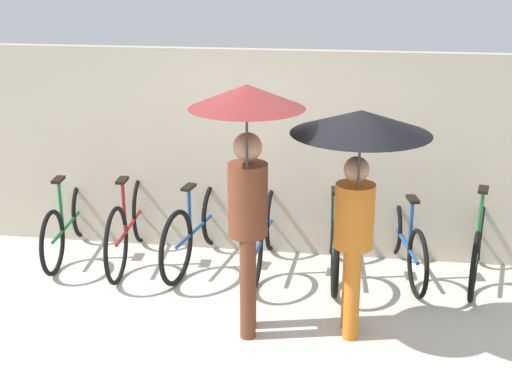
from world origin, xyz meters
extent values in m
plane|color=beige|center=(0.00, 0.00, 0.00)|extent=(30.00, 30.00, 0.00)
cube|color=#B2A893|center=(0.00, 2.11, 1.07)|extent=(12.19, 0.12, 2.14)
torus|color=black|center=(-2.14, 2.20, 0.33)|extent=(0.10, 0.66, 0.66)
torus|color=black|center=(-2.05, 1.20, 0.33)|extent=(0.10, 0.66, 0.66)
cylinder|color=#19662D|center=(-2.09, 1.70, 0.33)|extent=(0.12, 1.00, 0.04)
cylinder|color=#19662D|center=(-2.08, 1.53, 0.60)|extent=(0.04, 0.04, 0.54)
cube|color=black|center=(-2.08, 1.53, 0.88)|extent=(0.11, 0.21, 0.03)
cylinder|color=#19662D|center=(-2.14, 2.20, 0.71)|extent=(0.04, 0.04, 0.76)
cylinder|color=#19662D|center=(-2.14, 2.20, 1.09)|extent=(0.44, 0.07, 0.03)
torus|color=black|center=(-1.43, 2.17, 0.38)|extent=(0.09, 0.76, 0.76)
torus|color=black|center=(-1.36, 1.12, 0.38)|extent=(0.09, 0.76, 0.76)
cylinder|color=maroon|center=(-1.40, 1.64, 0.38)|extent=(0.10, 1.06, 0.04)
cylinder|color=maroon|center=(-1.38, 1.46, 0.65)|extent=(0.04, 0.04, 0.53)
cube|color=black|center=(-1.38, 1.46, 0.93)|extent=(0.10, 0.21, 0.03)
cylinder|color=maroon|center=(-1.43, 2.17, 0.67)|extent=(0.04, 0.04, 0.58)
cylinder|color=maroon|center=(-1.43, 2.17, 0.96)|extent=(0.44, 0.06, 0.03)
torus|color=black|center=(-0.61, 2.21, 0.37)|extent=(0.17, 0.74, 0.74)
torus|color=black|center=(-0.78, 1.17, 0.37)|extent=(0.17, 0.74, 0.74)
cylinder|color=#19478C|center=(-0.70, 1.69, 0.37)|extent=(0.21, 1.04, 0.04)
cylinder|color=#19478C|center=(-0.73, 1.51, 0.61)|extent=(0.04, 0.04, 0.49)
cube|color=black|center=(-0.73, 1.51, 0.87)|extent=(0.12, 0.21, 0.03)
cylinder|color=#19478C|center=(-0.61, 2.21, 0.67)|extent=(0.04, 0.04, 0.61)
cylinder|color=#19478C|center=(-0.61, 2.21, 0.98)|extent=(0.44, 0.10, 0.03)
torus|color=black|center=(0.02, 2.15, 0.36)|extent=(0.08, 0.71, 0.71)
torus|color=black|center=(-0.02, 1.13, 0.36)|extent=(0.08, 0.71, 0.71)
cylinder|color=#19478C|center=(0.00, 1.64, 0.36)|extent=(0.08, 1.02, 0.04)
cylinder|color=#19478C|center=(-0.01, 1.46, 0.60)|extent=(0.04, 0.04, 0.48)
cube|color=black|center=(-0.01, 1.46, 0.85)|extent=(0.10, 0.20, 0.03)
cylinder|color=#19478C|center=(0.02, 2.15, 0.66)|extent=(0.04, 0.04, 0.62)
cylinder|color=#19478C|center=(0.02, 2.15, 0.97)|extent=(0.44, 0.05, 0.03)
torus|color=black|center=(0.66, 2.14, 0.37)|extent=(0.10, 0.74, 0.74)
torus|color=black|center=(0.73, 1.14, 0.37)|extent=(0.10, 0.74, 0.74)
cylinder|color=#19662D|center=(0.70, 1.64, 0.37)|extent=(0.10, 1.00, 0.04)
cylinder|color=#19662D|center=(0.71, 1.47, 0.64)|extent=(0.04, 0.04, 0.54)
cube|color=black|center=(0.71, 1.47, 0.92)|extent=(0.10, 0.21, 0.03)
cylinder|color=#19662D|center=(0.66, 2.14, 0.72)|extent=(0.04, 0.04, 0.70)
cylinder|color=#19662D|center=(0.66, 2.14, 1.07)|extent=(0.44, 0.06, 0.03)
torus|color=black|center=(1.30, 2.23, 0.33)|extent=(0.16, 0.65, 0.65)
torus|color=black|center=(1.49, 1.23, 0.33)|extent=(0.16, 0.65, 0.65)
cylinder|color=#19478C|center=(1.40, 1.73, 0.33)|extent=(0.22, 1.00, 0.04)
cylinder|color=#19478C|center=(1.43, 1.56, 0.58)|extent=(0.04, 0.04, 0.50)
cube|color=black|center=(1.43, 1.56, 0.84)|extent=(0.13, 0.21, 0.03)
cylinder|color=#19478C|center=(1.30, 2.23, 0.68)|extent=(0.04, 0.04, 0.71)
cylinder|color=#19478C|center=(1.30, 2.23, 1.04)|extent=(0.44, 0.11, 0.03)
torus|color=black|center=(2.20, 2.18, 0.33)|extent=(0.18, 0.66, 0.66)
torus|color=black|center=(1.99, 1.23, 0.33)|extent=(0.18, 0.66, 0.66)
cylinder|color=#19662D|center=(2.09, 1.71, 0.33)|extent=(0.24, 0.96, 0.04)
cylinder|color=#19662D|center=(2.06, 1.54, 0.65)|extent=(0.04, 0.04, 0.63)
cube|color=black|center=(2.06, 1.54, 0.98)|extent=(0.13, 0.21, 0.03)
cylinder|color=#19662D|center=(2.20, 2.18, 0.69)|extent=(0.04, 0.04, 0.72)
cylinder|color=#19662D|center=(2.20, 2.18, 1.05)|extent=(0.44, 0.12, 0.03)
cylinder|color=brown|center=(0.03, 0.44, 0.44)|extent=(0.13, 0.13, 0.88)
cylinder|color=brown|center=(0.05, 0.26, 0.44)|extent=(0.13, 0.13, 0.88)
cylinder|color=brown|center=(0.04, 0.35, 1.19)|extent=(0.32, 0.32, 0.60)
sphere|color=tan|center=(0.04, 0.35, 1.62)|extent=(0.23, 0.23, 0.23)
cylinder|color=#332D28|center=(0.06, 0.21, 1.59)|extent=(0.02, 0.02, 0.74)
cone|color=#591919|center=(0.06, 0.21, 2.05)|extent=(0.88, 0.88, 0.18)
cylinder|color=#C66B1E|center=(0.88, 0.55, 0.39)|extent=(0.13, 0.13, 0.79)
cylinder|color=#C66B1E|center=(0.90, 0.37, 0.39)|extent=(0.13, 0.13, 0.79)
cylinder|color=#C66B1E|center=(0.89, 0.46, 1.05)|extent=(0.32, 0.32, 0.54)
sphere|color=tan|center=(0.89, 0.46, 1.44)|extent=(0.20, 0.20, 0.20)
cylinder|color=#332D28|center=(0.91, 0.32, 1.43)|extent=(0.02, 0.02, 0.68)
cone|color=black|center=(0.91, 0.32, 1.86)|extent=(1.07, 1.07, 0.18)
camera|label=1|loc=(0.89, -4.93, 3.07)|focal=50.00mm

